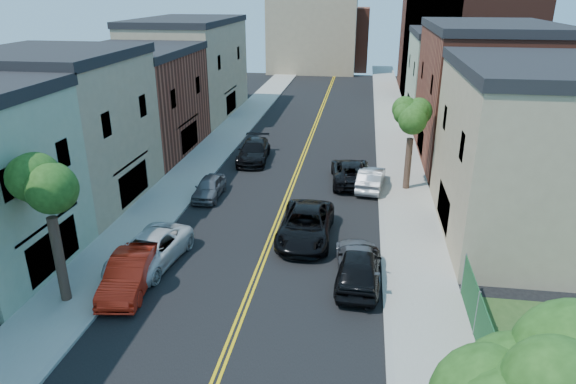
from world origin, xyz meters
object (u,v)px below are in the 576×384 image
at_px(black_car_right, 359,267).
at_px(black_suv_lane, 306,225).
at_px(grey_car_right, 357,260).
at_px(dark_car_right_far, 351,172).
at_px(black_car_left, 254,151).
at_px(white_pickup, 149,251).
at_px(silver_car_right, 371,178).
at_px(grey_car_left, 209,187).
at_px(red_sedan, 130,273).

relative_size(black_car_right, black_suv_lane, 0.83).
relative_size(grey_car_right, dark_car_right_far, 0.84).
distance_m(black_car_left, black_suv_lane, 14.30).
bearing_deg(white_pickup, black_car_left, 91.06).
bearing_deg(black_car_left, silver_car_right, -31.60).
distance_m(black_car_left, dark_car_right_far, 8.77).
distance_m(white_pickup, black_suv_lane, 8.42).
bearing_deg(grey_car_left, black_car_right, -43.97).
relative_size(grey_car_left, black_car_right, 0.80).
relative_size(red_sedan, grey_car_right, 1.01).
xyz_separation_m(white_pickup, black_car_left, (1.70, 17.13, 0.03)).
xyz_separation_m(grey_car_right, black_suv_lane, (-2.89, 3.24, 0.14)).
height_order(dark_car_right_far, black_suv_lane, black_suv_lane).
height_order(red_sedan, white_pickup, red_sedan).
bearing_deg(silver_car_right, black_car_left, -20.47).
bearing_deg(silver_car_right, red_sedan, 59.90).
height_order(silver_car_right, black_suv_lane, black_suv_lane).
xyz_separation_m(red_sedan, white_pickup, (0.00, 2.22, -0.02)).
distance_m(red_sedan, grey_car_right, 10.71).
relative_size(silver_car_right, black_suv_lane, 0.75).
bearing_deg(black_car_left, red_sedan, -99.04).
bearing_deg(black_suv_lane, white_pickup, -151.26).
distance_m(black_car_left, silver_car_right, 10.49).
distance_m(grey_car_left, grey_car_right, 12.98).
relative_size(red_sedan, dark_car_right_far, 0.84).
relative_size(red_sedan, black_car_right, 0.97).
distance_m(red_sedan, black_car_right, 10.57).
xyz_separation_m(black_car_left, grey_car_right, (8.59, -16.36, -0.11)).
bearing_deg(black_car_right, grey_car_left, -40.87).
bearing_deg(white_pickup, black_suv_lane, 35.17).
xyz_separation_m(grey_car_left, black_suv_lane, (7.02, -5.15, 0.16)).
bearing_deg(black_car_right, white_pickup, 1.07).
bearing_deg(red_sedan, dark_car_right_far, 50.57).
relative_size(red_sedan, grey_car_left, 1.22).
bearing_deg(grey_car_left, dark_car_right_far, 23.41).
height_order(white_pickup, dark_car_right_far, dark_car_right_far).
xyz_separation_m(grey_car_left, dark_car_right_far, (9.21, 4.15, 0.13)).
bearing_deg(grey_car_left, silver_car_right, 15.51).
relative_size(black_car_left, silver_car_right, 1.23).
relative_size(grey_car_left, black_car_left, 0.71).
relative_size(black_car_left, black_suv_lane, 0.92).
bearing_deg(dark_car_right_far, black_suv_lane, 71.24).
xyz_separation_m(red_sedan, black_car_right, (10.38, 2.00, 0.05)).
distance_m(red_sedan, black_car_left, 19.42).
bearing_deg(dark_car_right_far, silver_car_right, 138.15).
height_order(grey_car_right, black_car_right, black_car_right).
bearing_deg(black_car_left, white_pickup, -99.69).
xyz_separation_m(grey_car_left, black_car_left, (1.32, 7.97, 0.13)).
xyz_separation_m(white_pickup, black_suv_lane, (7.40, 4.01, 0.06)).
bearing_deg(red_sedan, grey_car_right, 8.47).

